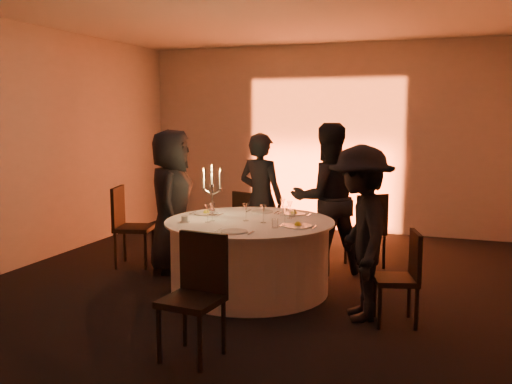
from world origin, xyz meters
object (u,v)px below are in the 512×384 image
(chair_back_right, at_px, (368,226))
(chair_front, at_px, (197,288))
(guest_left, at_px, (172,201))
(guest_back_left, at_px, (261,199))
(banquet_table, at_px, (250,256))
(guest_right, at_px, (360,233))
(coffee_cup, at_px, (185,219))
(candelabra, at_px, (212,198))
(chair_back_left, at_px, (250,221))
(chair_left, at_px, (127,221))
(chair_right, at_px, (404,273))
(guest_back_right, at_px, (327,199))

(chair_back_right, relative_size, chair_front, 0.96)
(chair_back_right, relative_size, guest_left, 0.55)
(guest_back_left, bearing_deg, banquet_table, 116.30)
(guest_right, distance_m, coffee_cup, 1.86)
(chair_front, height_order, guest_left, guest_left)
(banquet_table, height_order, candelabra, candelabra)
(banquet_table, height_order, chair_back_left, chair_back_left)
(chair_left, bearing_deg, chair_right, -119.84)
(chair_right, bearing_deg, chair_left, -120.61)
(banquet_table, xyz_separation_m, chair_right, (1.64, -0.44, 0.09))
(guest_left, bearing_deg, guest_back_left, -72.59)
(chair_left, bearing_deg, guest_back_left, -82.64)
(candelabra, bearing_deg, chair_left, 164.66)
(chair_front, xyz_separation_m, guest_back_right, (0.43, 2.67, 0.35))
(chair_left, distance_m, chair_back_left, 1.56)
(chair_back_left, height_order, guest_back_right, guest_back_right)
(chair_right, bearing_deg, chair_back_right, -177.72)
(chair_back_left, relative_size, guest_back_left, 0.54)
(chair_left, height_order, chair_front, chair_left)
(chair_front, bearing_deg, guest_back_left, 104.68)
(coffee_cup, bearing_deg, banquet_table, 27.51)
(candelabra, bearing_deg, guest_back_left, 77.78)
(guest_back_right, bearing_deg, chair_back_left, -46.76)
(chair_back_right, height_order, coffee_cup, chair_back_right)
(chair_back_right, height_order, chair_right, chair_back_right)
(chair_back_right, xyz_separation_m, coffee_cup, (-1.66, -1.67, 0.27))
(guest_back_left, bearing_deg, chair_back_right, -155.81)
(banquet_table, distance_m, chair_right, 1.70)
(guest_left, bearing_deg, guest_back_right, -91.80)
(guest_left, xyz_separation_m, candelabra, (0.68, -0.33, 0.12))
(chair_back_left, relative_size, guest_left, 0.52)
(chair_front, xyz_separation_m, coffee_cup, (-0.79, 1.37, 0.25))
(chair_right, relative_size, chair_front, 0.88)
(chair_right, bearing_deg, chair_front, -65.68)
(guest_right, height_order, coffee_cup, guest_right)
(chair_right, relative_size, candelabra, 1.47)
(guest_left, distance_m, candelabra, 0.76)
(chair_left, xyz_separation_m, candelabra, (1.32, -0.36, 0.41))
(chair_right, bearing_deg, guest_back_right, -160.14)
(chair_back_right, distance_m, coffee_cup, 2.37)
(chair_back_right, bearing_deg, candelabra, 4.25)
(guest_left, height_order, guest_back_left, guest_left)
(guest_back_left, height_order, coffee_cup, guest_back_left)
(chair_left, relative_size, chair_right, 1.17)
(banquet_table, relative_size, chair_left, 1.80)
(guest_left, relative_size, guest_right, 1.06)
(chair_left, xyz_separation_m, guest_right, (3.04, -0.87, 0.25))
(chair_front, distance_m, guest_back_left, 2.83)
(chair_left, height_order, guest_left, guest_left)
(banquet_table, distance_m, candelabra, 0.76)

